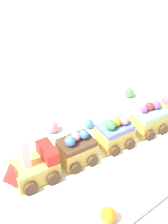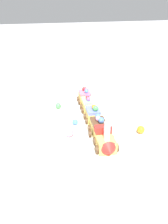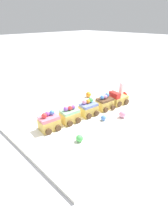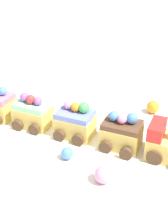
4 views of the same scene
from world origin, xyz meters
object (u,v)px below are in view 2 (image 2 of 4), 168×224
gumball_pink (69,133)px  gumball_blue (75,122)px  cake_car_mint (88,105)px  cake_train_locomotive (106,142)px  gumball_green (58,106)px  cake_car_strawberry (85,97)px  cake_car_blueberry (93,115)px  cake_car_chocolate (99,126)px  gumball_orange (141,130)px

gumball_pink → gumball_blue: size_ratio=1.31×
cake_car_mint → cake_train_locomotive: bearing=0.0°
cake_train_locomotive → gumball_green: bearing=-158.9°
gumball_blue → gumball_pink: bearing=-28.9°
cake_car_strawberry → gumball_blue: size_ratio=3.44×
cake_car_blueberry → gumball_pink: 0.15m
cake_car_blueberry → cake_train_locomotive: bearing=-0.2°
cake_car_blueberry → gumball_pink: size_ratio=2.62×
gumball_pink → gumball_blue: gumball_pink is taller
cake_car_chocolate → cake_car_blueberry: 0.10m
gumball_pink → cake_car_chocolate: bearing=84.6°
cake_car_chocolate → cake_car_strawberry: size_ratio=1.00×
cake_car_chocolate → cake_car_blueberry: bearing=179.8°
cake_train_locomotive → cake_car_mint: (-0.29, 0.04, 0.00)m
cake_car_chocolate → cake_car_strawberry: 0.29m
cake_car_strawberry → gumball_pink: (0.27, -0.15, -0.01)m
gumball_orange → gumball_blue: bearing=-121.8°
cake_train_locomotive → gumball_orange: cake_train_locomotive is taller
cake_train_locomotive → gumball_pink: bearing=-132.0°
gumball_blue → cake_car_chocolate: bearing=37.2°
cake_car_mint → gumball_blue: size_ratio=3.44×
cake_car_mint → gumball_orange: (0.24, 0.13, -0.01)m
cake_train_locomotive → cake_car_blueberry: size_ratio=1.44×
gumball_orange → cake_car_strawberry: bearing=-161.2°
cake_train_locomotive → gumball_green: 0.37m
cake_train_locomotive → gumball_green: cake_train_locomotive is taller
cake_train_locomotive → gumball_pink: cake_train_locomotive is taller
cake_car_chocolate → gumball_pink: 0.11m
cake_car_strawberry → cake_car_blueberry: bearing=0.1°
cake_car_blueberry → gumball_pink: bearing=-47.4°
cake_car_blueberry → gumball_green: (-0.16, -0.11, -0.02)m
gumball_blue → cake_car_blueberry: bearing=96.2°
cake_car_strawberry → gumball_green: (0.03, -0.14, -0.02)m
gumball_pink → gumball_orange: 0.26m
gumball_orange → gumball_pink: bearing=-102.5°
cake_car_chocolate → gumball_blue: cake_car_chocolate is taller
cake_car_blueberry → gumball_blue: bearing=-76.3°
cake_car_blueberry → cake_car_chocolate: bearing=-0.2°
gumball_green → gumball_blue: size_ratio=1.13×
cake_car_blueberry → cake_car_mint: bearing=-179.6°
gumball_pink → gumball_orange: bearing=77.5°
cake_car_blueberry → cake_car_mint: 0.10m
cake_car_strawberry → gumball_blue: bearing=-20.2°
gumball_pink → gumball_orange: size_ratio=1.04×
cake_train_locomotive → gumball_orange: (-0.05, 0.16, -0.01)m
cake_car_chocolate → cake_car_mint: bearing=-179.9°
cake_car_mint → gumball_green: bearing=-109.5°
gumball_green → gumball_orange: bearing=39.5°
cake_car_strawberry → gumball_blue: cake_car_strawberry is taller
gumball_pink → gumball_orange: gumball_pink is taller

